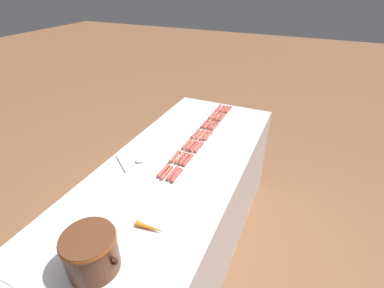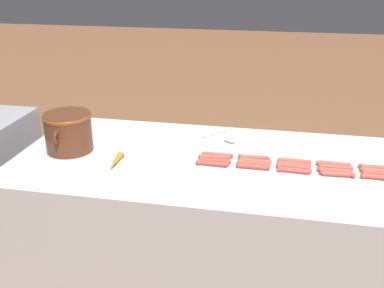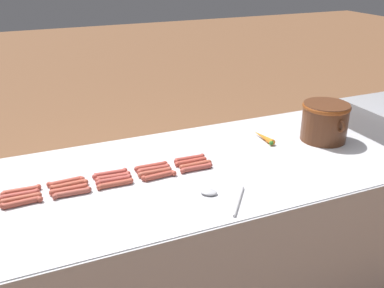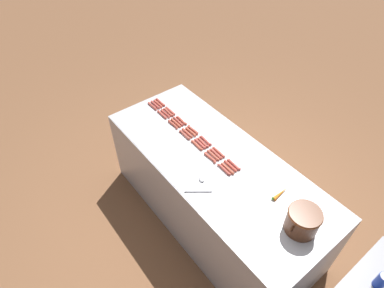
% 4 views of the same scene
% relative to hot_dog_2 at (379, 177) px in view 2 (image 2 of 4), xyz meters
% --- Properties ---
extents(griddle_counter, '(0.93, 2.25, 0.87)m').
position_rel_hot_dog_2_xyz_m(griddle_counter, '(0.07, 0.60, -0.45)').
color(griddle_counter, '#BCBCC1').
rests_on(griddle_counter, ground_plane).
extents(hot_dog_2, '(0.03, 0.16, 0.02)m').
position_rel_hot_dog_2_xyz_m(hot_dog_2, '(0.00, 0.00, 0.00)').
color(hot_dog_2, '#B34B3A').
rests_on(hot_dog_2, griddle_counter).
extents(hot_dog_3, '(0.03, 0.16, 0.02)m').
position_rel_hot_dog_2_xyz_m(hot_dog_3, '(-0.00, 0.18, 0.00)').
color(hot_dog_3, '#B3493A').
rests_on(hot_dog_3, griddle_counter).
extents(hot_dog_4, '(0.03, 0.16, 0.02)m').
position_rel_hot_dog_2_xyz_m(hot_dog_4, '(-0.00, 0.37, 0.00)').
color(hot_dog_4, '#B4483E').
rests_on(hot_dog_4, griddle_counter).
extents(hot_dog_5, '(0.03, 0.16, 0.02)m').
position_rel_hot_dog_2_xyz_m(hot_dog_5, '(0.00, 0.55, 0.00)').
color(hot_dog_5, '#AF4538').
rests_on(hot_dog_5, griddle_counter).
extents(hot_dog_6, '(0.03, 0.16, 0.02)m').
position_rel_hot_dog_2_xyz_m(hot_dog_6, '(-0.00, 0.74, 0.00)').
color(hot_dog_6, '#AE443A').
rests_on(hot_dog_6, griddle_counter).
extents(hot_dog_9, '(0.03, 0.16, 0.02)m').
position_rel_hot_dog_2_xyz_m(hot_dog_9, '(0.03, -0.01, 0.00)').
color(hot_dog_9, '#AD463B').
rests_on(hot_dog_9, griddle_counter).
extents(hot_dog_10, '(0.03, 0.16, 0.02)m').
position_rel_hot_dog_2_xyz_m(hot_dog_10, '(0.03, 0.19, 0.00)').
color(hot_dog_10, '#B4503B').
rests_on(hot_dog_10, griddle_counter).
extents(hot_dog_11, '(0.03, 0.16, 0.02)m').
position_rel_hot_dog_2_xyz_m(hot_dog_11, '(0.03, 0.37, 0.00)').
color(hot_dog_11, '#B24C3F').
rests_on(hot_dog_11, griddle_counter).
extents(hot_dog_12, '(0.03, 0.16, 0.02)m').
position_rel_hot_dog_2_xyz_m(hot_dog_12, '(0.03, 0.55, 0.00)').
color(hot_dog_12, '#B54D41').
rests_on(hot_dog_12, griddle_counter).
extents(hot_dog_13, '(0.02, 0.16, 0.02)m').
position_rel_hot_dog_2_xyz_m(hot_dog_13, '(0.03, 0.74, 0.00)').
color(hot_dog_13, '#B94839').
rests_on(hot_dog_13, griddle_counter).
extents(hot_dog_16, '(0.02, 0.16, 0.02)m').
position_rel_hot_dog_2_xyz_m(hot_dog_16, '(0.07, -0.00, 0.00)').
color(hot_dog_16, '#B2513B').
rests_on(hot_dog_16, griddle_counter).
extents(hot_dog_17, '(0.03, 0.16, 0.02)m').
position_rel_hot_dog_2_xyz_m(hot_dog_17, '(0.07, 0.18, 0.00)').
color(hot_dog_17, '#B84D3B').
rests_on(hot_dog_17, griddle_counter).
extents(hot_dog_18, '(0.03, 0.16, 0.02)m').
position_rel_hot_dog_2_xyz_m(hot_dog_18, '(0.06, 0.37, 0.00)').
color(hot_dog_18, '#B14940').
rests_on(hot_dog_18, griddle_counter).
extents(hot_dog_19, '(0.03, 0.16, 0.02)m').
position_rel_hot_dog_2_xyz_m(hot_dog_19, '(0.06, 0.55, 0.00)').
color(hot_dog_19, '#AF523F').
rests_on(hot_dog_19, griddle_counter).
extents(hot_dog_20, '(0.02, 0.16, 0.02)m').
position_rel_hot_dog_2_xyz_m(hot_dog_20, '(0.07, 0.75, 0.00)').
color(hot_dog_20, '#B2523B').
rests_on(hot_dog_20, griddle_counter).
extents(hot_dog_23, '(0.03, 0.16, 0.02)m').
position_rel_hot_dog_2_xyz_m(hot_dog_23, '(0.10, -0.00, 0.00)').
color(hot_dog_23, '#AB4738').
rests_on(hot_dog_23, griddle_counter).
extents(hot_dog_24, '(0.03, 0.16, 0.02)m').
position_rel_hot_dog_2_xyz_m(hot_dog_24, '(0.10, 0.19, 0.00)').
color(hot_dog_24, '#AB4F41').
rests_on(hot_dog_24, griddle_counter).
extents(hot_dog_25, '(0.03, 0.16, 0.02)m').
position_rel_hot_dog_2_xyz_m(hot_dog_25, '(0.10, 0.36, 0.00)').
color(hot_dog_25, '#B54E3A').
rests_on(hot_dog_25, griddle_counter).
extents(hot_dog_26, '(0.03, 0.16, 0.02)m').
position_rel_hot_dog_2_xyz_m(hot_dog_26, '(0.10, 0.56, 0.00)').
color(hot_dog_26, '#B44A3A').
rests_on(hot_dog_26, griddle_counter).
extents(hot_dog_27, '(0.03, 0.16, 0.02)m').
position_rel_hot_dog_2_xyz_m(hot_dog_27, '(0.10, 0.74, 0.00)').
color(hot_dog_27, '#B14A3F').
rests_on(hot_dog_27, griddle_counter).
extents(bean_pot, '(0.30, 0.24, 0.20)m').
position_rel_hot_dog_2_xyz_m(bean_pot, '(0.04, 1.48, 0.10)').
color(bean_pot, '#562D19').
rests_on(bean_pot, griddle_counter).
extents(serving_spoon, '(0.24, 0.20, 0.02)m').
position_rel_hot_dog_2_xyz_m(serving_spoon, '(0.34, 0.72, -0.00)').
color(serving_spoon, '#B7B7BC').
rests_on(serving_spoon, griddle_counter).
extents(carrot, '(0.18, 0.04, 0.03)m').
position_rel_hot_dog_2_xyz_m(carrot, '(-0.08, 1.20, 0.00)').
color(carrot, orange).
rests_on(carrot, griddle_counter).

